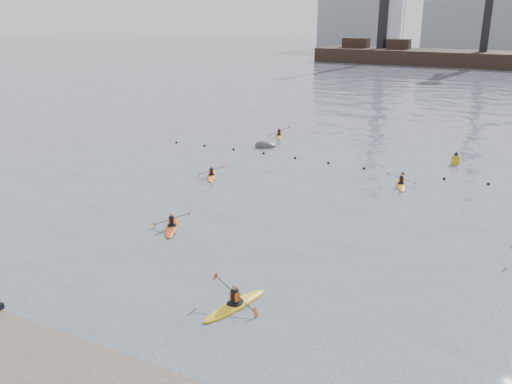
# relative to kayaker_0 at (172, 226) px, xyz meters

# --- Properties ---
(ground) EXTENTS (400.00, 400.00, 0.00)m
(ground) POSITION_rel_kayaker_0_xyz_m (5.10, -5.50, -0.10)
(ground) COLOR #353E4D
(ground) RESTS_ON ground
(float_line) EXTENTS (33.24, 0.73, 0.24)m
(float_line) POSITION_rel_kayaker_0_xyz_m (4.60, 17.04, -0.07)
(float_line) COLOR black
(float_line) RESTS_ON ground
(barge_pier) EXTENTS (72.00, 19.30, 29.50)m
(barge_pier) POSITION_rel_kayaker_0_xyz_m (4.88, 104.50, 1.80)
(barge_pier) COLOR black
(barge_pier) RESTS_ON ground
(skyline) EXTENTS (141.00, 28.00, 22.00)m
(skyline) POSITION_rel_kayaker_0_xyz_m (7.34, 144.78, 9.15)
(skyline) COLOR gray
(skyline) RESTS_ON ground
(kayaker_0) EXTENTS (2.09, 3.10, 1.16)m
(kayaker_0) POSITION_rel_kayaker_0_xyz_m (0.00, 0.00, 0.00)
(kayaker_0) COLOR #C84712
(kayaker_0) RESTS_ON ground
(kayaker_1) EXTENTS (2.45, 3.67, 1.36)m
(kayaker_1) POSITION_rel_kayaker_0_xyz_m (7.43, -5.78, 0.01)
(kayaker_1) COLOR yellow
(kayaker_1) RESTS_ON ground
(kayaker_2) EXTENTS (1.91, 2.88, 1.08)m
(kayaker_2) POSITION_rel_kayaker_0_xyz_m (-3.29, 9.44, -0.01)
(kayaker_2) COLOR orange
(kayaker_2) RESTS_ON ground
(kayaker_3) EXTENTS (2.06, 3.13, 1.11)m
(kayaker_3) POSITION_rel_kayaker_0_xyz_m (9.66, 13.86, -0.00)
(kayaker_3) COLOR orange
(kayaker_3) RESTS_ON ground
(kayaker_5) EXTENTS (1.96, 3.02, 1.18)m
(kayaker_5) POSITION_rel_kayaker_0_xyz_m (-4.55, 23.76, -0.00)
(kayaker_5) COLOR #C68A17
(kayaker_5) RESTS_ON ground
(mooring_buoy) EXTENTS (2.58, 2.21, 1.46)m
(mooring_buoy) POSITION_rel_kayaker_0_xyz_m (-3.81, 19.53, -0.10)
(mooring_buoy) COLOR #383A3C
(mooring_buoy) RESTS_ON ground
(nav_buoy) EXTENTS (0.65, 0.65, 1.18)m
(nav_buoy) POSITION_rel_kayaker_0_xyz_m (12.16, 21.57, 0.26)
(nav_buoy) COLOR gold
(nav_buoy) RESTS_ON ground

